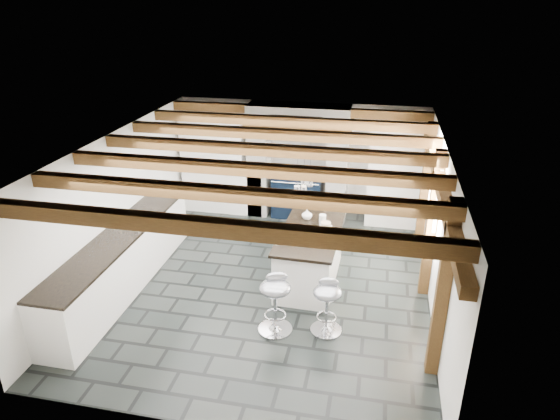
% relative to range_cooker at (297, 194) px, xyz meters
% --- Properties ---
extents(ground, '(6.00, 6.00, 0.00)m').
position_rel_range_cooker_xyz_m(ground, '(0.00, -2.68, -0.47)').
color(ground, black).
rests_on(ground, ground).
extents(room_shell, '(6.00, 6.03, 6.00)m').
position_rel_range_cooker_xyz_m(room_shell, '(-0.61, -1.26, 0.60)').
color(room_shell, white).
rests_on(room_shell, ground).
extents(range_cooker, '(1.00, 0.63, 0.99)m').
position_rel_range_cooker_xyz_m(range_cooker, '(0.00, 0.00, 0.00)').
color(range_cooker, black).
rests_on(range_cooker, ground).
extents(kitchen_island, '(0.96, 1.77, 1.15)m').
position_rel_range_cooker_xyz_m(kitchen_island, '(0.63, -2.49, -0.02)').
color(kitchen_island, white).
rests_on(kitchen_island, ground).
extents(bar_stool_near, '(0.43, 0.43, 0.80)m').
position_rel_range_cooker_xyz_m(bar_stool_near, '(1.05, -3.76, 0.03)').
color(bar_stool_near, silver).
rests_on(bar_stool_near, ground).
extents(bar_stool_far, '(0.55, 0.55, 0.88)m').
position_rel_range_cooker_xyz_m(bar_stool_far, '(0.36, -3.88, 0.08)').
color(bar_stool_far, silver).
rests_on(bar_stool_far, ground).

